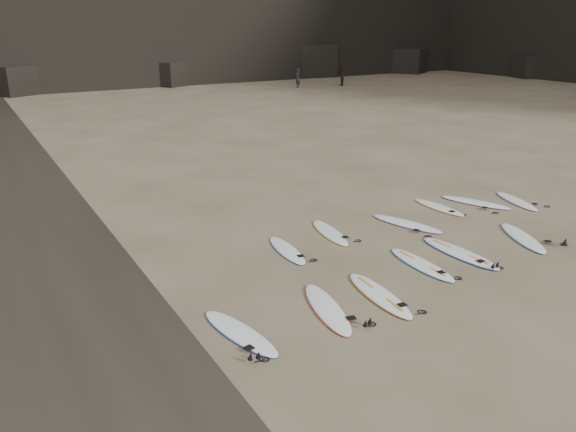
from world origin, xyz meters
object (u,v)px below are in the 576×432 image
object	(u,v)px
surfboard_11	(240,332)
person_a	(298,78)
surfboard_2	(421,264)
surfboard_6	(330,232)
surfboard_3	(460,253)
surfboard_5	(287,250)
surfboard_4	(523,237)
surfboard_8	(439,207)
surfboard_10	(516,201)
surfboard_0	(327,308)
surfboard_9	(475,202)
person_b	(341,77)
surfboard_1	(379,295)
surfboard_7	(407,224)

from	to	relation	value
surfboard_11	person_a	size ratio (longest dim) A/B	1.36
surfboard_2	surfboard_6	world-z (taller)	surfboard_2
surfboard_3	surfboard_5	size ratio (longest dim) A/B	1.22
surfboard_3	surfboard_4	size ratio (longest dim) A/B	1.08
surfboard_8	person_a	world-z (taller)	person_a
person_a	surfboard_10	bearing A→B (deg)	34.99
surfboard_2	surfboard_0	bearing A→B (deg)	-165.64
surfboard_4	surfboard_11	distance (m)	9.72
surfboard_6	surfboard_9	size ratio (longest dim) A/B	0.91
surfboard_11	person_b	xyz separation A→B (m)	(28.93, 37.00, 0.85)
surfboard_9	person_b	world-z (taller)	person_b
surfboard_3	surfboard_10	world-z (taller)	surfboard_3
surfboard_6	surfboard_1	bearing A→B (deg)	-97.97
surfboard_3	surfboard_5	xyz separation A→B (m)	(-4.08, 2.64, -0.01)
surfboard_10	surfboard_7	bearing A→B (deg)	-164.66
surfboard_3	surfboard_7	bearing A→B (deg)	81.31
surfboard_3	person_b	size ratio (longest dim) A/B	1.53
surfboard_6	surfboard_8	size ratio (longest dim) A/B	1.02
surfboard_2	person_b	distance (m)	43.12
surfboard_2	surfboard_9	world-z (taller)	surfboard_9
surfboard_4	surfboard_6	distance (m)	5.78
surfboard_10	surfboard_9	bearing A→B (deg)	173.47
surfboard_0	person_a	xyz separation A→B (m)	(22.29, 37.98, 0.85)
surfboard_1	surfboard_10	distance (m)	9.52
surfboard_5	surfboard_7	distance (m)	4.42
surfboard_2	surfboard_9	bearing A→B (deg)	32.04
surfboard_9	person_a	xyz separation A→B (m)	(13.31, 34.19, 0.85)
surfboard_1	surfboard_3	xyz separation A→B (m)	(3.57, 0.84, 0.00)
surfboard_9	surfboard_5	bearing A→B (deg)	160.19
surfboard_7	surfboard_4	bearing A→B (deg)	-68.39
surfboard_0	surfboard_7	bearing A→B (deg)	45.89
surfboard_0	surfboard_6	world-z (taller)	surfboard_0
surfboard_0	surfboard_2	bearing A→B (deg)	25.57
surfboard_11	surfboard_5	bearing A→B (deg)	36.44
surfboard_0	surfboard_3	xyz separation A→B (m)	(5.01, 0.76, 0.00)
surfboard_7	person_b	world-z (taller)	person_b
surfboard_0	surfboard_2	size ratio (longest dim) A/B	1.02
surfboard_9	surfboard_3	bearing A→B (deg)	-165.21
surfboard_8	surfboard_5	bearing A→B (deg)	-175.90
surfboard_1	surfboard_6	bearing A→B (deg)	78.22
surfboard_6	surfboard_7	xyz separation A→B (m)	(2.56, -0.61, 0.00)
surfboard_5	surfboard_8	bearing A→B (deg)	12.78
surfboard_1	surfboard_7	distance (m)	5.19
surfboard_8	surfboard_11	distance (m)	10.43
surfboard_8	surfboard_11	world-z (taller)	surfboard_11
person_a	surfboard_6	bearing A→B (deg)	24.03
person_b	surfboard_10	bearing A→B (deg)	-6.97
surfboard_8	surfboard_3	bearing A→B (deg)	-128.27
surfboard_3	surfboard_9	xyz separation A→B (m)	(3.97, 3.02, -0.00)
surfboard_11	person_a	distance (m)	45.13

